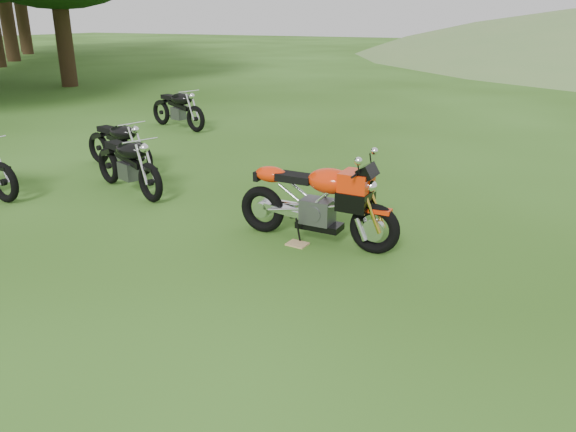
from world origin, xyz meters
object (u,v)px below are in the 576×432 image
at_px(vintage_moto_a, 118,143).
at_px(vintage_moto_d, 177,108).
at_px(sport_motorcycle, 316,195).
at_px(plywood_board, 297,244).
at_px(vintage_moto_c, 127,162).

relative_size(vintage_moto_a, vintage_moto_d, 0.94).
xyz_separation_m(sport_motorcycle, vintage_moto_a, (-4.22, 1.51, -0.11)).
xyz_separation_m(plywood_board, vintage_moto_a, (-4.07, 1.69, 0.44)).
relative_size(vintage_moto_c, vintage_moto_d, 0.96).
bearing_deg(vintage_moto_a, vintage_moto_c, -28.95).
xyz_separation_m(vintage_moto_a, vintage_moto_c, (1.03, -0.96, 0.01)).
distance_m(vintage_moto_a, vintage_moto_c, 1.40).
bearing_deg(plywood_board, vintage_moto_d, 136.59).
xyz_separation_m(vintage_moto_c, vintage_moto_d, (-2.30, 4.32, 0.02)).
bearing_deg(plywood_board, sport_motorcycle, 51.47).
distance_m(sport_motorcycle, vintage_moto_a, 4.48).
distance_m(vintage_moto_c, vintage_moto_d, 4.90).
bearing_deg(vintage_moto_c, sport_motorcycle, 11.18).
bearing_deg(plywood_board, vintage_moto_a, 157.41).
distance_m(sport_motorcycle, vintage_moto_d, 7.34).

